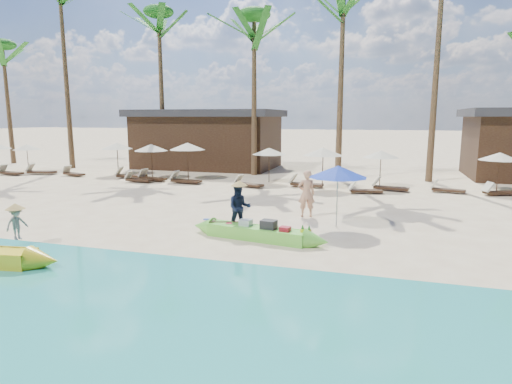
% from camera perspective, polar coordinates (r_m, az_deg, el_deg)
% --- Properties ---
extents(ground, '(240.00, 240.00, 0.00)m').
position_cam_1_polar(ground, '(14.03, -4.08, -5.67)').
color(ground, beige).
rests_on(ground, ground).
extents(wet_sand_strip, '(240.00, 4.50, 0.01)m').
position_cam_1_polar(wet_sand_strip, '(9.78, -14.76, -13.07)').
color(wet_sand_strip, tan).
rests_on(wet_sand_strip, ground).
extents(green_canoe, '(5.16, 1.17, 0.66)m').
position_cam_1_polar(green_canoe, '(13.41, 0.09, -5.41)').
color(green_canoe, '#6DDB42').
rests_on(green_canoe, ground).
extents(tourist, '(0.76, 0.63, 1.80)m').
position_cam_1_polar(tourist, '(16.40, 6.74, -0.21)').
color(tourist, tan).
rests_on(tourist, ground).
extents(vendor_green, '(0.95, 0.86, 1.60)m').
position_cam_1_polar(vendor_green, '(14.23, -2.23, -2.11)').
color(vendor_green, '#121A32').
rests_on(vendor_green, ground).
extents(vendor_yellow, '(0.52, 0.71, 0.98)m').
position_cam_1_polar(vendor_yellow, '(14.55, -29.29, -3.67)').
color(vendor_yellow, gray).
rests_on(vendor_yellow, ground).
extents(blue_umbrella, '(2.00, 2.00, 2.15)m').
position_cam_1_polar(blue_umbrella, '(14.84, 10.87, 2.69)').
color(blue_umbrella, '#99999E').
rests_on(blue_umbrella, ground).
extents(resort_parasol_1, '(1.84, 1.84, 1.89)m').
position_cam_1_polar(resort_parasol_1, '(34.02, -28.26, 5.30)').
color(resort_parasol_1, '#392717').
rests_on(resort_parasol_1, ground).
extents(lounger_1_left, '(1.86, 0.73, 0.62)m').
position_cam_1_polar(lounger_1_left, '(32.54, -30.00, 2.33)').
color(lounger_1_left, '#392717').
rests_on(lounger_1_left, ground).
extents(lounger_1_right, '(1.98, 0.95, 0.65)m').
position_cam_1_polar(lounger_1_right, '(31.93, -26.85, 2.48)').
color(lounger_1_right, '#392717').
rests_on(lounger_1_right, ground).
extents(resort_parasol_2, '(2.05, 2.05, 2.11)m').
position_cam_1_polar(resort_parasol_2, '(29.69, -18.05, 5.86)').
color(resort_parasol_2, '#392717').
rests_on(resort_parasol_2, ground).
extents(lounger_2_left, '(1.81, 0.99, 0.59)m').
position_cam_1_polar(lounger_2_left, '(30.17, -23.24, 2.34)').
color(lounger_2_left, '#392717').
rests_on(lounger_2_left, ground).
extents(resort_parasol_3, '(2.07, 2.07, 2.13)m').
position_cam_1_polar(resort_parasol_3, '(27.25, -13.81, 5.77)').
color(resort_parasol_3, '#392717').
rests_on(resort_parasol_3, ground).
extents(lounger_3_left, '(1.98, 0.93, 0.65)m').
position_cam_1_polar(lounger_3_left, '(27.81, -16.49, 2.20)').
color(lounger_3_left, '#392717').
rests_on(lounger_3_left, ground).
extents(lounger_3_right, '(1.74, 0.69, 0.57)m').
position_cam_1_polar(lounger_3_right, '(26.03, -15.52, 1.68)').
color(lounger_3_right, '#392717').
rests_on(lounger_3_right, ground).
extents(resort_parasol_4, '(2.18, 2.18, 2.24)m').
position_cam_1_polar(resort_parasol_4, '(26.47, -9.13, 6.04)').
color(resort_parasol_4, '#392717').
rests_on(resort_parasol_4, ground).
extents(lounger_4_left, '(1.90, 0.95, 0.62)m').
position_cam_1_polar(lounger_4_left, '(26.36, -13.82, 1.89)').
color(lounger_4_left, '#392717').
rests_on(lounger_4_left, ground).
extents(lounger_4_right, '(1.90, 0.74, 0.63)m').
position_cam_1_polar(lounger_4_right, '(24.96, -9.56, 1.61)').
color(lounger_4_right, '#392717').
rests_on(lounger_4_right, ground).
extents(resort_parasol_5, '(1.96, 1.96, 2.02)m').
position_cam_1_polar(resort_parasol_5, '(24.93, 1.76, 5.45)').
color(resort_parasol_5, '#392717').
rests_on(resort_parasol_5, ground).
extents(lounger_5_left, '(1.78, 1.02, 0.58)m').
position_cam_1_polar(lounger_5_left, '(23.35, -1.14, 1.14)').
color(lounger_5_left, '#392717').
rests_on(lounger_5_left, ground).
extents(resort_parasol_6, '(2.12, 2.12, 2.18)m').
position_cam_1_polar(resort_parasol_6, '(23.00, 8.94, 5.34)').
color(resort_parasol_6, '#392717').
rests_on(resort_parasol_6, ground).
extents(lounger_6_left, '(1.89, 0.74, 0.63)m').
position_cam_1_polar(lounger_6_left, '(23.47, 6.48, 1.16)').
color(lounger_6_left, '#392717').
rests_on(lounger_6_left, ground).
extents(lounger_6_right, '(1.72, 0.83, 0.56)m').
position_cam_1_polar(lounger_6_right, '(22.04, 14.15, 0.29)').
color(lounger_6_right, '#392717').
rests_on(lounger_6_right, ground).
extents(resort_parasol_7, '(1.94, 1.94, 2.00)m').
position_cam_1_polar(resort_parasol_7, '(24.07, 16.33, 4.86)').
color(resort_parasol_7, '#392717').
rests_on(resort_parasol_7, ground).
extents(lounger_7_left, '(1.90, 0.90, 0.62)m').
position_cam_1_polar(lounger_7_left, '(23.20, 17.26, 0.66)').
color(lounger_7_left, '#392717').
rests_on(lounger_7_left, ground).
extents(lounger_7_right, '(1.70, 0.90, 0.55)m').
position_cam_1_polar(lounger_7_right, '(23.67, 24.01, 0.37)').
color(lounger_7_right, '#392717').
rests_on(lounger_7_right, ground).
extents(resort_parasol_8, '(1.97, 1.97, 2.02)m').
position_cam_1_polar(resort_parasol_8, '(24.75, 29.73, 4.14)').
color(resort_parasol_8, '#392717').
rests_on(resort_parasol_8, ground).
extents(lounger_8_left, '(1.83, 1.10, 0.60)m').
position_cam_1_polar(lounger_8_left, '(23.94, 29.69, 0.05)').
color(lounger_8_left, '#392717').
rests_on(lounger_8_left, ground).
extents(palm_0, '(2.08, 2.08, 9.90)m').
position_cam_1_polar(palm_0, '(40.94, -30.58, 14.70)').
color(palm_0, brown).
rests_on(palm_0, ground).
extents(palm_1, '(2.08, 2.08, 13.60)m').
position_cam_1_polar(palm_1, '(35.55, -24.51, 20.54)').
color(palm_1, brown).
rests_on(palm_1, ground).
extents(palm_2, '(2.08, 2.08, 11.33)m').
position_cam_1_polar(palm_2, '(32.09, -12.75, 19.43)').
color(palm_2, brown).
rests_on(palm_2, ground).
extents(palm_3, '(2.08, 2.08, 10.52)m').
position_cam_1_polar(palm_3, '(28.53, -0.26, 19.65)').
color(palm_3, brown).
rests_on(palm_3, ground).
extents(palm_4, '(2.08, 2.08, 11.70)m').
position_cam_1_polar(palm_4, '(27.37, 11.52, 21.74)').
color(palm_4, brown).
rests_on(palm_4, ground).
extents(pavilion_west, '(10.80, 6.60, 4.30)m').
position_cam_1_polar(pavilion_west, '(32.78, -6.43, 7.13)').
color(pavilion_west, '#392717').
rests_on(pavilion_west, ground).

